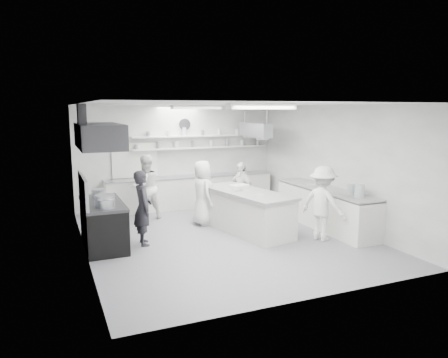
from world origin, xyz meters
name	(u,v)px	position (x,y,z in m)	size (l,w,h in m)	color
floor	(223,237)	(0.00, 0.00, -0.01)	(6.00, 7.00, 0.02)	gray
ceiling	(223,104)	(0.00, 0.00, 3.01)	(6.00, 7.00, 0.02)	silver
wall_back	(178,156)	(0.00, 3.50, 1.50)	(6.00, 0.04, 3.00)	silver
wall_front	(314,204)	(0.00, -3.50, 1.50)	(6.00, 0.04, 3.00)	silver
wall_left	(83,181)	(-3.00, 0.00, 1.50)	(0.04, 7.00, 3.00)	silver
wall_right	(334,165)	(3.00, 0.00, 1.50)	(0.04, 7.00, 3.00)	silver
stove	(103,225)	(-2.60, 0.40, 0.45)	(0.80, 1.80, 0.90)	black
exhaust_hood	(99,136)	(-2.60, 0.40, 2.35)	(0.85, 2.00, 0.50)	#35363A
back_counter	(191,192)	(0.30, 3.20, 0.46)	(5.00, 0.60, 0.92)	silver
shelf_lower	(202,148)	(0.70, 3.37, 1.75)	(4.20, 0.26, 0.04)	silver
shelf_upper	(202,136)	(0.70, 3.37, 2.10)	(4.20, 0.26, 0.04)	silver
pass_through_window	(135,160)	(-1.30, 3.48, 1.45)	(1.30, 0.04, 1.00)	black
wall_clock	(185,124)	(0.20, 3.46, 2.45)	(0.32, 0.32, 0.05)	white
right_counter	(325,208)	(2.65, -0.20, 0.47)	(0.74, 3.30, 0.94)	silver
pot_rack	(255,130)	(2.00, 2.40, 2.30)	(0.30, 1.60, 0.40)	#A3A8AD
light_fixture_front	(262,106)	(0.00, -1.80, 2.94)	(1.30, 0.25, 0.10)	silver
light_fixture_rear	(196,107)	(0.00, 1.80, 2.94)	(1.30, 0.25, 0.10)	silver
prep_island	(246,212)	(0.69, 0.22, 0.47)	(0.94, 2.52, 0.93)	silver
stove_pot	(105,202)	(-2.60, -0.05, 1.05)	(0.40, 0.40, 0.29)	#A3A8AD
cook_stove	(143,208)	(-1.79, 0.18, 0.81)	(0.59, 0.39, 1.62)	#26252B
cook_back	(145,187)	(-1.28, 2.26, 0.86)	(0.84, 0.65, 1.72)	white
cook_island_left	(202,193)	(-0.06, 1.23, 0.81)	(0.79, 0.52, 1.63)	white
cook_island_right	(241,191)	(1.08, 1.37, 0.76)	(0.89, 0.37, 1.52)	white
cook_right	(323,203)	(1.96, -1.03, 0.83)	(1.07, 0.62, 1.66)	white
bowl_island_a	(237,191)	(0.53, 0.41, 0.96)	(0.27, 0.27, 0.07)	#A3A8AD
bowl_island_b	(259,196)	(0.74, -0.33, 0.96)	(0.20, 0.20, 0.06)	silver
bowl_right	(311,186)	(2.55, 0.29, 0.97)	(0.22, 0.22, 0.05)	silver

